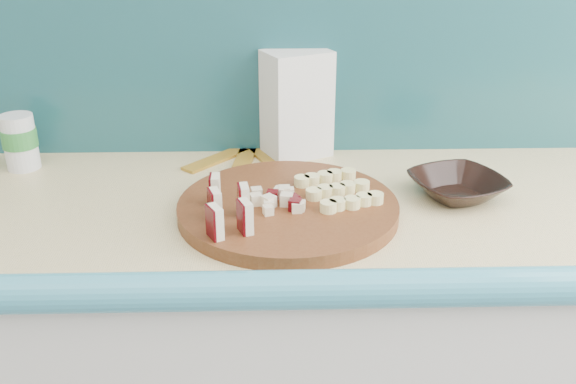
# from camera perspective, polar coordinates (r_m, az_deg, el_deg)

# --- Properties ---
(backsplash) EXTENTS (2.20, 0.02, 0.50)m
(backsplash) POSITION_cam_1_polar(r_m,az_deg,el_deg) (1.42, -1.74, 13.33)
(backsplash) COLOR teal
(backsplash) RESTS_ON kitchen_counter
(cutting_board) EXTENTS (0.52, 0.52, 0.03)m
(cutting_board) POSITION_cam_1_polar(r_m,az_deg,el_deg) (1.17, -0.00, -1.45)
(cutting_board) COLOR #4F2511
(cutting_board) RESTS_ON kitchen_counter
(apple_wedges) EXTENTS (0.09, 0.16, 0.06)m
(apple_wedges) POSITION_cam_1_polar(r_m,az_deg,el_deg) (1.09, -5.49, -1.29)
(apple_wedges) COLOR beige
(apple_wedges) RESTS_ON cutting_board
(apple_chunks) EXTENTS (0.07, 0.06, 0.02)m
(apple_chunks) POSITION_cam_1_polar(r_m,az_deg,el_deg) (1.15, -1.19, -0.63)
(apple_chunks) COLOR beige
(apple_chunks) RESTS_ON cutting_board
(banana_slices) EXTENTS (0.16, 0.18, 0.02)m
(banana_slices) POSITION_cam_1_polar(r_m,az_deg,el_deg) (1.20, 4.39, 0.25)
(banana_slices) COLOR #EAE18F
(banana_slices) RESTS_ON cutting_board
(brown_bowl) EXTENTS (0.22, 0.22, 0.04)m
(brown_bowl) POSITION_cam_1_polar(r_m,az_deg,el_deg) (1.28, 14.82, 0.46)
(brown_bowl) COLOR black
(brown_bowl) RESTS_ON kitchen_counter
(flour_bag) EXTENTS (0.17, 0.15, 0.23)m
(flour_bag) POSITION_cam_1_polar(r_m,az_deg,el_deg) (1.42, 0.78, 7.82)
(flour_bag) COLOR silver
(flour_bag) RESTS_ON kitchen_counter
(canister) EXTENTS (0.07, 0.07, 0.12)m
(canister) POSITION_cam_1_polar(r_m,az_deg,el_deg) (1.47, -22.73, 4.22)
(canister) COLOR silver
(canister) RESTS_ON kitchen_counter
(banana_peel) EXTENTS (0.24, 0.21, 0.01)m
(banana_peel) POSITION_cam_1_polar(r_m,az_deg,el_deg) (1.43, -3.93, 3.00)
(banana_peel) COLOR #B58722
(banana_peel) RESTS_ON kitchen_counter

